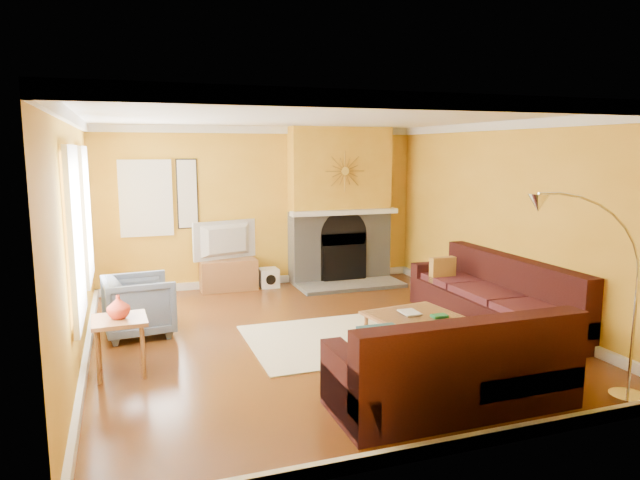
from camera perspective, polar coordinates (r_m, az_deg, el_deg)
name	(u,v)px	position (r m, az deg, el deg)	size (l,w,h in m)	color
floor	(320,337)	(7.26, -0.03, -9.63)	(5.50, 6.00, 0.02)	brown
ceiling	(320,116)	(6.89, -0.03, 12.32)	(5.50, 6.00, 0.02)	white
wall_back	(262,207)	(9.82, -5.82, 3.35)	(5.50, 0.02, 2.70)	gold
wall_front	(456,284)	(4.27, 13.43, -4.28)	(5.50, 0.02, 2.70)	gold
wall_left	(75,241)	(6.59, -23.33, -0.13)	(0.02, 6.00, 2.70)	gold
wall_right	(509,220)	(8.27, 18.36, 1.87)	(0.02, 6.00, 2.70)	gold
baseboard	(320,331)	(7.24, -0.03, -9.11)	(5.50, 6.00, 0.12)	white
crown_molding	(320,122)	(6.89, -0.03, 11.74)	(5.50, 6.00, 0.12)	white
window_left_near	(85,214)	(7.85, -22.48, 2.39)	(0.06, 1.22, 1.72)	white
window_left_far	(73,235)	(5.97, -23.43, 0.45)	(0.06, 1.22, 1.72)	white
window_back	(146,198)	(9.49, -17.02, 4.02)	(0.82, 0.06, 1.22)	white
wall_art	(187,194)	(9.55, -13.13, 4.51)	(0.34, 0.04, 1.14)	white
fireplace	(340,205)	(10.02, 2.00, 3.50)	(1.80, 0.40, 2.70)	gray
mantel	(345,212)	(9.81, 2.51, 2.79)	(1.92, 0.22, 0.08)	white
hearth	(351,285)	(9.74, 3.13, -4.55)	(1.80, 0.70, 0.06)	gray
sunburst	(345,171)	(9.77, 2.51, 6.89)	(0.70, 0.04, 0.70)	olive
rug	(347,338)	(7.16, 2.68, -9.76)	(2.40, 1.80, 0.02)	beige
sectional_sofa	(428,310)	(6.85, 10.74, -6.92)	(3.37, 3.79, 0.90)	#341110
coffee_table	(417,332)	(6.86, 9.68, -9.06)	(1.00, 1.00, 0.40)	white
media_console	(229,275)	(9.62, -9.13, -3.45)	(0.93, 0.42, 0.51)	#9D6539
tv	(228,241)	(9.51, -9.22, -0.06)	(1.11, 0.15, 0.64)	black
subwoofer	(269,278)	(9.75, -5.17, -3.78)	(0.32, 0.32, 0.32)	white
armchair	(139,305)	(7.55, -17.65, -6.26)	(0.81, 0.83, 0.76)	slate
side_table	(121,346)	(6.36, -19.31, -9.97)	(0.54, 0.54, 0.60)	#9D6539
vase	(118,307)	(6.24, -19.51, -6.31)	(0.24, 0.24, 0.25)	red
book	(402,313)	(6.82, 8.20, -7.29)	(0.20, 0.27, 0.03)	white
arc_lamp	(590,304)	(5.56, 25.41, -5.79)	(1.26, 0.36, 1.95)	silver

